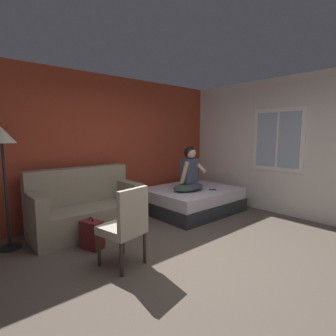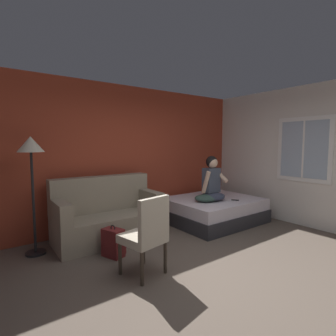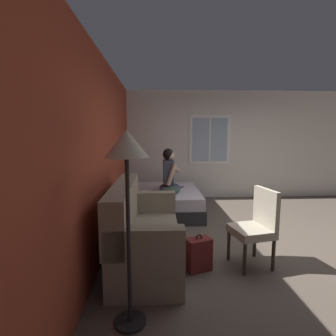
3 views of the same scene
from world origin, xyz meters
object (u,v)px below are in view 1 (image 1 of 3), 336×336
Objects in this scene: side_chair at (126,224)px; throw_pillow at (185,188)px; backpack at (92,235)px; person_seated at (190,173)px; floor_lamp at (2,147)px; cell_phone at (213,190)px; couch at (85,208)px; bed at (192,200)px.

throw_pillow is (1.96, 0.96, 0.02)m from side_chair.
throw_pillow is (2.05, 0.22, 0.36)m from backpack.
throw_pillow is at bearing -173.54° from person_seated.
floor_lamp reaches higher than person_seated.
throw_pillow is at bearing -10.31° from floor_lamp.
person_seated is at bearing 102.76° from cell_phone.
side_chair is at bearing -56.95° from floor_lamp.
side_chair is at bearing 155.43° from cell_phone.
bed is at bearing -9.18° from couch.
throw_pillow reaches higher than bed.
side_chair is 6.81× the size of cell_phone.
side_chair is 1.12× the size of person_seated.
person_seated reaches higher than cell_phone.
throw_pillow is 3.10m from floor_lamp.
throw_pillow is 0.59m from cell_phone.
person_seated reaches higher than side_chair.
couch reaches higher than bed.
couch is 0.76m from backpack.
cell_phone is (2.48, 0.70, -0.05)m from side_chair.
cell_phone reaches higher than bed.
person_seated is (2.12, 0.98, 0.30)m from side_chair.
backpack is 3.18× the size of cell_phone.
person_seated is (2.00, -0.47, 0.44)m from couch.
bed is at bearing 22.45° from throw_pillow.
couch is 1.50m from floor_lamp.
couch reaches higher than backpack.
cell_phone is 0.08× the size of floor_lamp.
cell_phone is (0.53, -0.26, -0.07)m from throw_pillow.
side_chair is (-2.28, -1.09, 0.30)m from bed.
couch reaches higher than cell_phone.
couch is at bearing 73.69° from backpack.
side_chair is at bearing -153.88° from throw_pillow.
floor_lamp is (-0.88, 0.75, 1.24)m from backpack.
person_seated is (-0.16, -0.12, 0.60)m from bed.
cell_phone is at bearing -26.10° from throw_pillow.
couch is at bearing 170.82° from bed.
backpack is at bearing -173.96° from person_seated.
backpack is at bearing 138.71° from cell_phone.
cell_phone is at bearing 15.76° from side_chair.
couch is 1.91m from throw_pillow.
bed reaches higher than backpack.
bed is 0.47m from throw_pillow.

